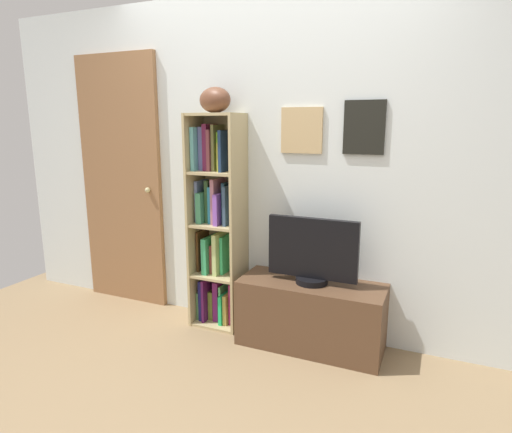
% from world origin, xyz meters
% --- Properties ---
extents(ground, '(5.20, 5.20, 0.04)m').
position_xyz_m(ground, '(0.00, 0.00, -0.02)').
color(ground, '#876E4E').
extents(back_wall, '(4.80, 0.08, 2.45)m').
position_xyz_m(back_wall, '(0.00, 1.13, 1.23)').
color(back_wall, silver).
rests_on(back_wall, ground).
extents(bookshelf, '(0.39, 0.29, 1.62)m').
position_xyz_m(bookshelf, '(-0.37, 0.99, 0.78)').
color(bookshelf, tan).
rests_on(bookshelf, ground).
extents(football, '(0.35, 0.30, 0.18)m').
position_xyz_m(football, '(-0.35, 0.96, 1.71)').
color(football, brown).
rests_on(football, bookshelf).
extents(tv_stand, '(1.00, 0.40, 0.47)m').
position_xyz_m(tv_stand, '(0.41, 0.90, 0.24)').
color(tv_stand, brown).
rests_on(tv_stand, ground).
extents(television, '(0.62, 0.22, 0.46)m').
position_xyz_m(television, '(0.41, 0.90, 0.69)').
color(television, black).
rests_on(television, tv_stand).
extents(door, '(0.80, 0.09, 2.10)m').
position_xyz_m(door, '(-1.34, 1.08, 1.05)').
color(door, '#8D623E').
rests_on(door, ground).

